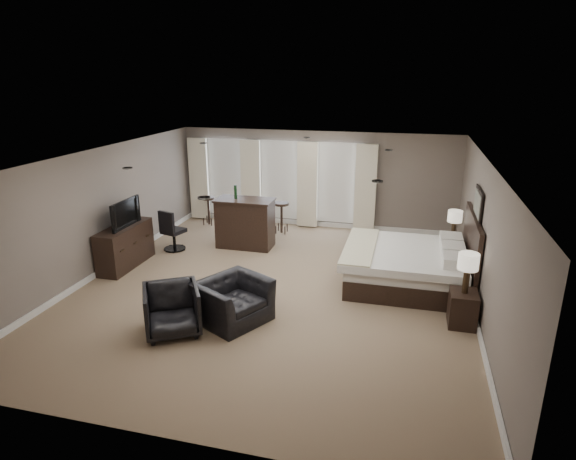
% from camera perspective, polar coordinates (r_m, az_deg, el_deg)
% --- Properties ---
extents(room, '(7.60, 8.60, 2.64)m').
position_cam_1_polar(room, '(9.09, -1.85, 0.54)').
color(room, '#826B52').
rests_on(room, ground).
extents(window_bay, '(5.25, 0.20, 2.30)m').
position_cam_1_polar(window_bay, '(13.20, -1.06, 5.68)').
color(window_bay, silver).
rests_on(window_bay, room).
extents(bed, '(2.36, 2.26, 1.50)m').
position_cam_1_polar(bed, '(9.75, 14.38, -2.21)').
color(bed, silver).
rests_on(bed, ground).
extents(nightstand_near, '(0.44, 0.54, 0.59)m').
position_cam_1_polar(nightstand_near, '(8.65, 19.98, -8.74)').
color(nightstand_near, black).
rests_on(nightstand_near, ground).
extents(nightstand_far, '(0.42, 0.52, 0.56)m').
position_cam_1_polar(nightstand_far, '(11.32, 18.78, -2.31)').
color(nightstand_far, black).
rests_on(nightstand_far, ground).
extents(lamp_near, '(0.33, 0.33, 0.69)m').
position_cam_1_polar(lamp_near, '(8.39, 20.45, -4.83)').
color(lamp_near, beige).
rests_on(lamp_near, nightstand_near).
extents(lamp_far, '(0.31, 0.31, 0.64)m').
position_cam_1_polar(lamp_far, '(11.14, 19.09, 0.60)').
color(lamp_far, beige).
rests_on(lamp_far, nightstand_far).
extents(wall_art, '(0.04, 0.96, 0.56)m').
position_cam_1_polar(wall_art, '(9.54, 21.57, 2.92)').
color(wall_art, slate).
rests_on(wall_art, room).
extents(dresser, '(0.50, 1.56, 0.91)m').
position_cam_1_polar(dresser, '(11.06, -18.73, -1.83)').
color(dresser, black).
rests_on(dresser, ground).
extents(tv, '(0.59, 1.03, 0.14)m').
position_cam_1_polar(tv, '(10.91, -19.01, 0.74)').
color(tv, black).
rests_on(tv, dresser).
extents(armchair_near, '(1.18, 1.34, 0.98)m').
position_cam_1_polar(armchair_near, '(8.23, -6.56, -7.57)').
color(armchair_near, black).
rests_on(armchair_near, ground).
extents(armchair_far, '(1.15, 1.13, 0.88)m').
position_cam_1_polar(armchair_far, '(8.07, -13.61, -8.94)').
color(armchair_far, black).
rests_on(armchair_far, ground).
extents(bar_counter, '(1.38, 0.72, 1.20)m').
position_cam_1_polar(bar_counter, '(11.64, -5.10, 0.84)').
color(bar_counter, black).
rests_on(bar_counter, ground).
extents(bar_stool_left, '(0.41, 0.41, 0.79)m').
position_cam_1_polar(bar_stool_left, '(13.57, -9.38, 2.27)').
color(bar_stool_left, black).
rests_on(bar_stool_left, ground).
extents(bar_stool_right, '(0.42, 0.42, 0.82)m').
position_cam_1_polar(bar_stool_right, '(12.68, -0.77, 1.47)').
color(bar_stool_right, black).
rests_on(bar_stool_right, ground).
extents(desk_chair, '(0.63, 0.63, 1.00)m').
position_cam_1_polar(desk_chair, '(11.73, -13.42, 0.02)').
color(desk_chair, black).
rests_on(desk_chair, ground).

